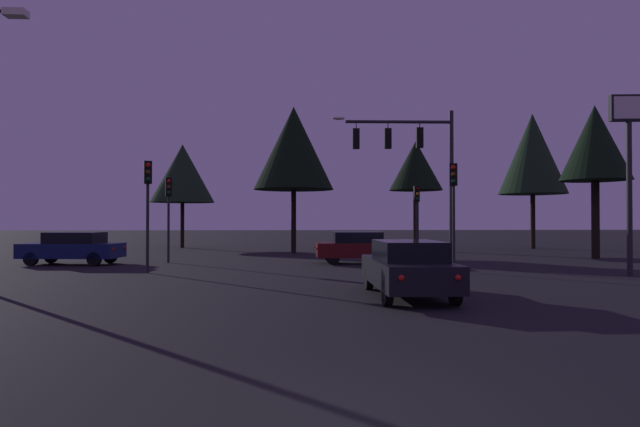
% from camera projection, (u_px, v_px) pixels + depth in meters
% --- Properties ---
extents(ground_plane, '(168.00, 168.00, 0.00)m').
position_uv_depth(ground_plane, '(304.00, 257.00, 29.76)').
color(ground_plane, black).
rests_on(ground_plane, ground).
extents(traffic_signal_mast_arm, '(5.40, 0.45, 6.95)m').
position_uv_depth(traffic_signal_mast_arm, '(415.00, 157.00, 23.38)').
color(traffic_signal_mast_arm, '#232326').
rests_on(traffic_signal_mast_arm, ground).
extents(traffic_light_corner_left, '(0.37, 0.39, 4.38)m').
position_uv_depth(traffic_light_corner_left, '(454.00, 195.00, 21.27)').
color(traffic_light_corner_left, '#232326').
rests_on(traffic_light_corner_left, ground).
extents(traffic_light_corner_right, '(0.37, 0.39, 4.42)m').
position_uv_depth(traffic_light_corner_right, '(148.00, 194.00, 20.73)').
color(traffic_light_corner_right, '#232326').
rests_on(traffic_light_corner_right, ground).
extents(traffic_light_median, '(0.32, 0.36, 4.00)m').
position_uv_depth(traffic_light_median, '(417.00, 207.00, 29.43)').
color(traffic_light_median, '#232326').
rests_on(traffic_light_median, ground).
extents(traffic_light_far_side, '(0.36, 0.38, 4.17)m').
position_uv_depth(traffic_light_far_side, '(169.00, 202.00, 25.84)').
color(traffic_light_far_side, '#232326').
rests_on(traffic_light_far_side, ground).
extents(car_nearside_lane, '(1.88, 4.66, 1.52)m').
position_uv_depth(car_nearside_lane, '(408.00, 267.00, 14.28)').
color(car_nearside_lane, black).
rests_on(car_nearside_lane, ground).
extents(car_crossing_left, '(4.33, 1.81, 1.52)m').
position_uv_depth(car_crossing_left, '(360.00, 247.00, 25.38)').
color(car_crossing_left, '#4C0F0F').
rests_on(car_crossing_left, ground).
extents(car_crossing_right, '(4.65, 2.29, 1.52)m').
position_uv_depth(car_crossing_right, '(73.00, 248.00, 24.76)').
color(car_crossing_right, '#0F1947').
rests_on(car_crossing_right, ground).
extents(store_sign_illuminated, '(1.42, 0.39, 6.81)m').
position_uv_depth(store_sign_illuminated, '(629.00, 143.00, 19.87)').
color(store_sign_illuminated, '#232326').
rests_on(store_sign_illuminated, ground).
extents(tree_behind_sign, '(5.12, 5.12, 9.38)m').
position_uv_depth(tree_behind_sign, '(294.00, 148.00, 33.72)').
color(tree_behind_sign, black).
rests_on(tree_behind_sign, ground).
extents(tree_left_far, '(3.71, 3.71, 8.40)m').
position_uv_depth(tree_left_far, '(595.00, 144.00, 28.79)').
color(tree_left_far, black).
rests_on(tree_left_far, ground).
extents(tree_center_horizon, '(4.89, 4.89, 9.98)m').
position_uv_depth(tree_center_horizon, '(533.00, 154.00, 38.88)').
color(tree_center_horizon, black).
rests_on(tree_center_horizon, ground).
extents(tree_right_cluster, '(4.81, 4.81, 7.86)m').
position_uv_depth(tree_right_cluster, '(183.00, 173.00, 39.97)').
color(tree_right_cluster, black).
rests_on(tree_right_cluster, ground).
extents(tree_lot_edge, '(3.68, 3.68, 7.59)m').
position_uv_depth(tree_lot_edge, '(416.00, 166.00, 36.49)').
color(tree_lot_edge, black).
rests_on(tree_lot_edge, ground).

